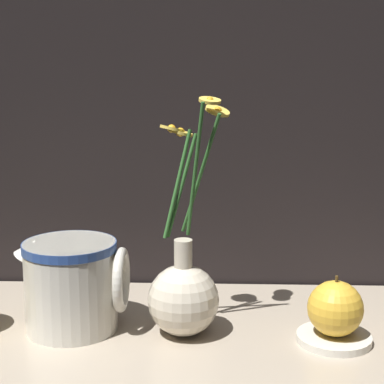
{
  "coord_description": "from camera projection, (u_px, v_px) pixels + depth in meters",
  "views": [
    {
      "loc": [
        0.02,
        -0.85,
        0.38
      ],
      "look_at": [
        -0.0,
        0.0,
        0.21
      ],
      "focal_mm": 60.0,
      "sensor_mm": 36.0,
      "label": 1
    }
  ],
  "objects": [
    {
      "name": "ground_plane",
      "position": [
        195.0,
        334.0,
        0.91
      ],
      "size": [
        6.0,
        6.0,
        0.0
      ],
      "primitive_type": "plane",
      "color": "black"
    },
    {
      "name": "shelf",
      "position": [
        195.0,
        330.0,
        0.9
      ],
      "size": [
        0.87,
        0.36,
        0.01
      ],
      "color": "tan",
      "rests_on": "ground_plane"
    },
    {
      "name": "vase_with_flowers",
      "position": [
        184.0,
        293.0,
        0.87
      ],
      "size": [
        0.12,
        0.12,
        0.32
      ],
      "color": "beige",
      "rests_on": "shelf"
    },
    {
      "name": "ceramic_pitcher",
      "position": [
        73.0,
        282.0,
        0.88
      ],
      "size": [
        0.15,
        0.13,
        0.14
      ],
      "color": "beige",
      "rests_on": "shelf"
    },
    {
      "name": "saucer_plate",
      "position": [
        334.0,
        338.0,
        0.85
      ],
      "size": [
        0.1,
        0.1,
        0.01
      ],
      "color": "silver",
      "rests_on": "shelf"
    },
    {
      "name": "orange_fruit",
      "position": [
        335.0,
        308.0,
        0.84
      ],
      "size": [
        0.07,
        0.07,
        0.08
      ],
      "color": "gold",
      "rests_on": "saucer_plate"
    }
  ]
}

